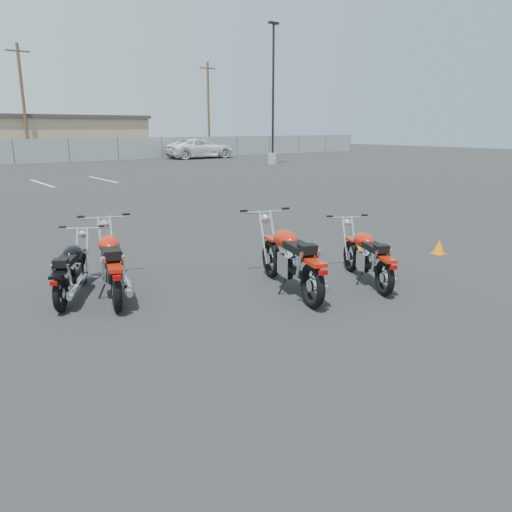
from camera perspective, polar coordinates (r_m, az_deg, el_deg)
ground at (r=7.41m, az=1.58°, el=-6.03°), size 120.00×120.00×0.00m
motorcycle_front_red at (r=8.16m, az=-16.15°, el=-0.88°), size 1.15×2.29×1.13m
motorcycle_second_black at (r=8.30m, az=-20.32°, el=-1.51°), size 1.35×1.86×0.96m
motorcycle_third_red at (r=8.05m, az=4.02°, el=-0.34°), size 1.23×2.41×1.19m
motorcycle_rear_red at (r=8.72m, az=12.65°, el=-0.04°), size 1.29×2.01×1.02m
training_cone_near at (r=10.75m, az=11.60°, el=1.07°), size 0.27×0.27×0.32m
training_cone_far at (r=11.23m, az=20.17°, el=1.02°), size 0.26×0.26×0.32m
light_pole_east at (r=37.05m, az=1.93°, el=14.24°), size 0.80×0.70×9.62m
tan_building_east at (r=51.45m, az=-21.56°, el=12.66°), size 14.40×9.40×3.70m
utility_pole_c at (r=45.64m, az=-25.07°, el=15.78°), size 1.80×0.24×9.00m
utility_pole_d at (r=53.57m, az=-5.45°, el=16.63°), size 1.80×0.24×9.00m
white_van at (r=44.67m, az=-6.43°, el=12.72°), size 3.11×7.04×2.63m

